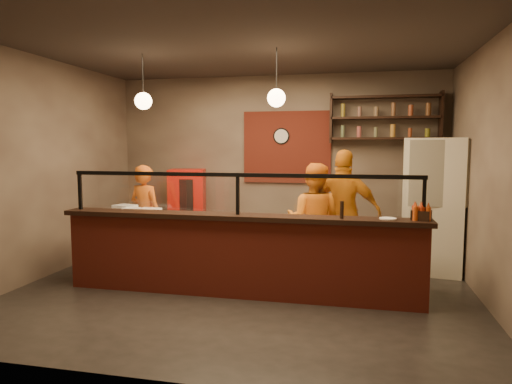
% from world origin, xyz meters
% --- Properties ---
extents(floor, '(6.00, 6.00, 0.00)m').
position_xyz_m(floor, '(0.00, 0.00, 0.00)').
color(floor, black).
rests_on(floor, ground).
extents(ceiling, '(6.00, 6.00, 0.00)m').
position_xyz_m(ceiling, '(0.00, 0.00, 3.20)').
color(ceiling, '#362E2A').
rests_on(ceiling, wall_back).
extents(wall_back, '(6.00, 0.00, 6.00)m').
position_xyz_m(wall_back, '(0.00, 2.50, 1.60)').
color(wall_back, '#7B6C5A').
rests_on(wall_back, floor).
extents(wall_left, '(0.00, 5.00, 5.00)m').
position_xyz_m(wall_left, '(-3.00, 0.00, 1.60)').
color(wall_left, '#7B6C5A').
rests_on(wall_left, floor).
extents(wall_right, '(0.00, 5.00, 5.00)m').
position_xyz_m(wall_right, '(3.00, 0.00, 1.60)').
color(wall_right, '#7B6C5A').
rests_on(wall_right, floor).
extents(wall_front, '(6.00, 0.00, 6.00)m').
position_xyz_m(wall_front, '(0.00, -2.50, 1.60)').
color(wall_front, '#7B6C5A').
rests_on(wall_front, floor).
extents(brick_patch, '(1.60, 0.04, 1.30)m').
position_xyz_m(brick_patch, '(0.20, 2.47, 1.90)').
color(brick_patch, maroon).
rests_on(brick_patch, wall_back).
extents(service_counter, '(4.60, 0.25, 1.00)m').
position_xyz_m(service_counter, '(0.00, -0.30, 0.50)').
color(service_counter, maroon).
rests_on(service_counter, floor).
extents(counter_ledge, '(4.70, 0.37, 0.06)m').
position_xyz_m(counter_ledge, '(0.00, -0.30, 1.03)').
color(counter_ledge, black).
rests_on(counter_ledge, service_counter).
extents(worktop_cabinet, '(4.60, 0.75, 0.85)m').
position_xyz_m(worktop_cabinet, '(0.00, 0.20, 0.42)').
color(worktop_cabinet, gray).
rests_on(worktop_cabinet, floor).
extents(worktop, '(4.60, 0.75, 0.05)m').
position_xyz_m(worktop, '(0.00, 0.20, 0.88)').
color(worktop, white).
rests_on(worktop, worktop_cabinet).
extents(sneeze_guard, '(4.50, 0.05, 0.52)m').
position_xyz_m(sneeze_guard, '(0.00, -0.30, 1.37)').
color(sneeze_guard, white).
rests_on(sneeze_guard, counter_ledge).
extents(wall_shelving, '(1.84, 0.28, 0.85)m').
position_xyz_m(wall_shelving, '(1.90, 2.32, 2.40)').
color(wall_shelving, black).
rests_on(wall_shelving, wall_back).
extents(wall_clock, '(0.30, 0.04, 0.30)m').
position_xyz_m(wall_clock, '(0.10, 2.46, 2.10)').
color(wall_clock, black).
rests_on(wall_clock, wall_back).
extents(pendant_left, '(0.24, 0.24, 0.77)m').
position_xyz_m(pendant_left, '(-1.50, 0.20, 2.55)').
color(pendant_left, black).
rests_on(pendant_left, ceiling).
extents(pendant_right, '(0.24, 0.24, 0.77)m').
position_xyz_m(pendant_right, '(0.40, 0.20, 2.55)').
color(pendant_right, black).
rests_on(pendant_right, ceiling).
extents(cook_left, '(0.67, 0.53, 1.62)m').
position_xyz_m(cook_left, '(-1.84, 0.87, 0.81)').
color(cook_left, '#CA5713').
rests_on(cook_left, floor).
extents(cook_mid, '(0.89, 0.74, 1.68)m').
position_xyz_m(cook_mid, '(0.85, 0.80, 0.84)').
color(cook_mid, orange).
rests_on(cook_mid, floor).
extents(cook_right, '(1.16, 0.66, 1.87)m').
position_xyz_m(cook_right, '(1.28, 1.11, 0.93)').
color(cook_right, orange).
rests_on(cook_right, floor).
extents(fridge, '(0.96, 0.92, 2.04)m').
position_xyz_m(fridge, '(2.60, 1.48, 1.02)').
color(fridge, beige).
rests_on(fridge, floor).
extents(red_cooler, '(0.76, 0.72, 1.49)m').
position_xyz_m(red_cooler, '(-1.62, 2.15, 0.75)').
color(red_cooler, red).
rests_on(red_cooler, floor).
extents(pizza_dough, '(0.52, 0.52, 0.01)m').
position_xyz_m(pizza_dough, '(0.08, 0.15, 0.91)').
color(pizza_dough, beige).
rests_on(pizza_dough, worktop).
extents(prep_tub_a, '(0.33, 0.31, 0.14)m').
position_xyz_m(prep_tub_a, '(-1.68, 0.10, 0.97)').
color(prep_tub_a, white).
rests_on(prep_tub_a, worktop).
extents(prep_tub_b, '(0.36, 0.32, 0.15)m').
position_xyz_m(prep_tub_b, '(-1.89, 0.31, 0.98)').
color(prep_tub_b, silver).
rests_on(prep_tub_b, worktop).
extents(prep_tub_c, '(0.30, 0.24, 0.14)m').
position_xyz_m(prep_tub_c, '(-1.40, 0.09, 0.97)').
color(prep_tub_c, white).
rests_on(prep_tub_c, worktop).
extents(rolling_pin, '(0.33, 0.08, 0.06)m').
position_xyz_m(rolling_pin, '(-1.77, 0.35, 0.93)').
color(rolling_pin, yellow).
rests_on(rolling_pin, worktop).
extents(condiment_caddy, '(0.25, 0.22, 0.11)m').
position_xyz_m(condiment_caddy, '(2.20, -0.26, 1.12)').
color(condiment_caddy, black).
rests_on(condiment_caddy, counter_ledge).
extents(pepper_mill, '(0.05, 0.05, 0.21)m').
position_xyz_m(pepper_mill, '(1.29, -0.34, 1.16)').
color(pepper_mill, black).
rests_on(pepper_mill, counter_ledge).
extents(small_plate, '(0.23, 0.23, 0.01)m').
position_xyz_m(small_plate, '(1.83, -0.28, 1.07)').
color(small_plate, silver).
rests_on(small_plate, counter_ledge).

